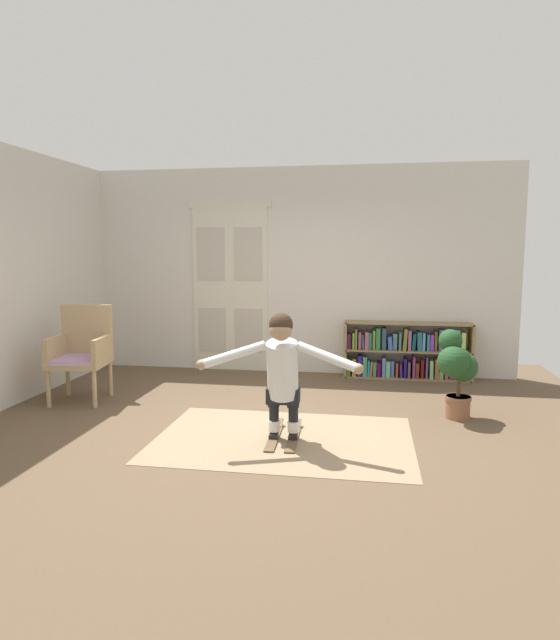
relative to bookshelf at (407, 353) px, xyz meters
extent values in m
plane|color=brown|center=(-1.52, -2.39, -0.35)|extent=(7.20, 7.20, 0.00)
cube|color=beige|center=(-1.52, 0.21, 1.10)|extent=(6.00, 0.10, 2.90)
cube|color=beige|center=(-4.52, -1.99, 1.10)|extent=(0.10, 6.00, 2.90)
cube|color=beige|center=(-2.79, 0.16, 0.82)|extent=(0.55, 0.04, 2.35)
cube|color=#B8AFA2|center=(-2.79, 0.14, 1.34)|extent=(0.41, 0.01, 0.76)
cube|color=#B8AFA2|center=(-2.79, 0.14, 0.23)|extent=(0.41, 0.01, 0.64)
cube|color=beige|center=(-2.24, 0.16, 0.82)|extent=(0.55, 0.04, 2.35)
cube|color=#B8AFA2|center=(-2.24, 0.14, 1.34)|extent=(0.41, 0.01, 0.76)
cube|color=#B8AFA2|center=(-2.24, 0.14, 0.23)|extent=(0.41, 0.01, 0.64)
cube|color=beige|center=(-2.52, 0.16, 2.05)|extent=(1.22, 0.04, 0.10)
cube|color=#927A5D|center=(-1.29, -2.65, -0.35)|extent=(2.36, 1.64, 0.01)
cube|color=olive|center=(-0.84, 0.00, 0.03)|extent=(0.04, 0.30, 0.77)
cube|color=olive|center=(0.84, 0.00, 0.03)|extent=(0.04, 0.30, 0.77)
cube|color=olive|center=(0.00, 0.00, -0.34)|extent=(1.67, 0.30, 0.02)
cube|color=olive|center=(0.00, 0.00, 0.03)|extent=(1.67, 0.30, 0.02)
cube|color=olive|center=(0.00, 0.00, 0.41)|extent=(1.67, 0.30, 0.02)
cube|color=#46681A|center=(-0.79, -0.01, -0.21)|extent=(0.05, 0.24, 0.24)
cube|color=#AB753B|center=(-0.71, -0.01, -0.22)|extent=(0.05, 0.17, 0.23)
cube|color=navy|center=(-0.64, 0.00, -0.19)|extent=(0.05, 0.20, 0.29)
cube|color=#4C9673|center=(-0.57, -0.01, -0.20)|extent=(0.06, 0.15, 0.27)
cube|color=teal|center=(-0.51, -0.02, -0.22)|extent=(0.03, 0.21, 0.22)
cube|color=#9E7862|center=(-0.48, 0.01, -0.23)|extent=(0.04, 0.20, 0.20)
cube|color=#4F7C3A|center=(-0.43, -0.01, -0.23)|extent=(0.05, 0.16, 0.20)
cube|color=#460C4C|center=(-0.38, 0.02, -0.23)|extent=(0.05, 0.23, 0.20)
cube|color=#586FA9|center=(-0.31, 0.01, -0.20)|extent=(0.05, 0.24, 0.27)
cube|color=#5CBA8C|center=(-0.25, -0.01, -0.22)|extent=(0.06, 0.16, 0.22)
cube|color=#4E5EB9|center=(-0.19, 0.00, -0.22)|extent=(0.04, 0.15, 0.22)
cube|color=#AE4239|center=(-0.13, -0.02, -0.23)|extent=(0.03, 0.17, 0.20)
cube|color=#402361|center=(-0.08, 0.00, -0.24)|extent=(0.04, 0.21, 0.19)
cube|color=#26198F|center=(-0.02, 0.00, -0.20)|extent=(0.03, 0.22, 0.27)
cube|color=brown|center=(0.03, -0.02, -0.22)|extent=(0.03, 0.22, 0.22)
cube|color=#742B61|center=(0.09, 0.00, -0.18)|extent=(0.03, 0.24, 0.30)
cube|color=maroon|center=(0.13, -0.02, -0.23)|extent=(0.04, 0.15, 0.20)
cube|color=#5D1010|center=(0.20, -0.01, -0.20)|extent=(0.04, 0.16, 0.26)
cube|color=#6B4670|center=(0.26, 0.01, -0.19)|extent=(0.03, 0.16, 0.29)
cube|color=#7BC187|center=(0.32, -0.01, -0.21)|extent=(0.05, 0.19, 0.25)
cube|color=brown|center=(0.39, -0.01, -0.20)|extent=(0.05, 0.24, 0.27)
cube|color=#609255|center=(0.45, -0.02, -0.19)|extent=(0.07, 0.20, 0.28)
cube|color=#BE5560|center=(0.52, 0.01, -0.19)|extent=(0.04, 0.14, 0.29)
cube|color=#871D79|center=(0.59, 0.01, -0.20)|extent=(0.06, 0.17, 0.26)
cube|color=#376352|center=(0.64, 0.01, -0.21)|extent=(0.07, 0.15, 0.26)
cube|color=#4E207C|center=(0.70, -0.01, -0.19)|extent=(0.06, 0.24, 0.29)
cube|color=#68CB80|center=(0.78, 0.00, -0.19)|extent=(0.06, 0.16, 0.29)
cube|color=#511D42|center=(-0.79, -0.01, 0.15)|extent=(0.05, 0.15, 0.21)
cube|color=olive|center=(-0.73, 0.02, 0.15)|extent=(0.03, 0.24, 0.22)
cube|color=#5D723C|center=(-0.69, 0.00, 0.18)|extent=(0.03, 0.21, 0.28)
cube|color=#8A435A|center=(-0.64, 0.00, 0.16)|extent=(0.04, 0.23, 0.24)
cube|color=slate|center=(-0.60, 0.00, 0.14)|extent=(0.05, 0.16, 0.20)
cube|color=#864F65|center=(-0.55, -0.01, 0.17)|extent=(0.05, 0.23, 0.25)
cube|color=#275E46|center=(-0.50, -0.01, 0.16)|extent=(0.03, 0.24, 0.23)
cube|color=olive|center=(-0.45, 0.01, 0.17)|extent=(0.03, 0.22, 0.26)
cube|color=#2B733A|center=(-0.40, -0.02, 0.19)|extent=(0.06, 0.15, 0.30)
cube|color=navy|center=(-0.32, 0.02, 0.19)|extent=(0.05, 0.21, 0.30)
cube|color=#3957A5|center=(-0.23, 0.01, 0.13)|extent=(0.07, 0.22, 0.19)
cube|color=slate|center=(-0.17, 0.02, 0.16)|extent=(0.05, 0.17, 0.22)
cube|color=#487672|center=(-0.10, -0.01, 0.17)|extent=(0.03, 0.15, 0.25)
cube|color=olive|center=(-0.04, -0.02, 0.19)|extent=(0.06, 0.19, 0.30)
cube|color=#875481|center=(0.02, 0.01, 0.18)|extent=(0.04, 0.21, 0.28)
cube|color=#0F5152|center=(0.08, 0.01, 0.16)|extent=(0.06, 0.17, 0.23)
cube|color=#25566B|center=(0.15, 0.01, 0.17)|extent=(0.07, 0.24, 0.26)
cube|color=#4D8ACC|center=(0.21, -0.01, 0.17)|extent=(0.03, 0.20, 0.25)
cube|color=#317577|center=(0.27, 0.01, 0.16)|extent=(0.04, 0.16, 0.22)
cube|color=purple|center=(0.32, 0.01, 0.15)|extent=(0.05, 0.16, 0.22)
cube|color=brown|center=(0.37, 0.02, 0.18)|extent=(0.03, 0.18, 0.27)
cube|color=#4E487F|center=(0.43, -0.01, 0.19)|extent=(0.06, 0.17, 0.30)
cube|color=slate|center=(0.50, 0.02, 0.18)|extent=(0.06, 0.21, 0.28)
cube|color=#4AD72D|center=(0.56, 0.01, 0.14)|extent=(0.03, 0.21, 0.19)
cube|color=#275B8D|center=(0.60, -0.02, 0.15)|extent=(0.03, 0.22, 0.22)
cube|color=#61B39D|center=(0.65, 0.00, 0.19)|extent=(0.06, 0.15, 0.30)
cube|color=#A7C256|center=(0.72, 0.00, 0.18)|extent=(0.05, 0.23, 0.27)
cylinder|color=tan|center=(-4.04, -2.06, -0.14)|extent=(0.06, 0.06, 0.42)
cylinder|color=tan|center=(-3.52, -1.99, -0.14)|extent=(0.06, 0.06, 0.42)
cylinder|color=tan|center=(-4.10, -1.55, -0.14)|extent=(0.06, 0.06, 0.42)
cylinder|color=tan|center=(-3.59, -1.48, -0.14)|extent=(0.06, 0.06, 0.42)
cube|color=tan|center=(-3.81, -1.77, 0.10)|extent=(0.67, 0.67, 0.06)
cube|color=#BD95C7|center=(-3.81, -1.77, 0.15)|extent=(0.61, 0.61, 0.04)
cube|color=tan|center=(-3.85, -1.50, 0.45)|extent=(0.60, 0.14, 0.60)
cube|color=tan|center=(-4.08, -1.81, 0.27)|extent=(0.13, 0.56, 0.28)
cube|color=tan|center=(-3.54, -1.74, 0.27)|extent=(0.13, 0.56, 0.28)
cylinder|color=brown|center=(0.41, -1.73, -0.24)|extent=(0.25, 0.25, 0.24)
cylinder|color=brown|center=(0.41, -1.73, -0.14)|extent=(0.27, 0.27, 0.04)
cylinder|color=#4C3823|center=(0.41, -1.73, 0.06)|extent=(0.04, 0.04, 0.36)
sphere|color=#1E4420|center=(0.44, -1.68, 0.18)|extent=(0.32, 0.32, 0.32)
sphere|color=#1E4420|center=(0.40, -1.78, 0.29)|extent=(0.21, 0.21, 0.21)
sphere|color=#1E4420|center=(0.31, -1.69, 0.46)|extent=(0.24, 0.24, 0.24)
sphere|color=#1E4420|center=(0.33, -1.83, 0.26)|extent=(0.32, 0.32, 0.32)
cube|color=brown|center=(-1.38, -2.66, -0.34)|extent=(0.12, 0.74, 0.01)
cube|color=brown|center=(-1.39, -2.32, -0.31)|extent=(0.09, 0.12, 0.06)
cube|color=black|center=(-1.38, -2.68, -0.31)|extent=(0.09, 0.12, 0.04)
cube|color=brown|center=(-1.20, -2.65, -0.34)|extent=(0.12, 0.74, 0.01)
cube|color=brown|center=(-1.21, -2.31, -0.31)|extent=(0.09, 0.12, 0.06)
cube|color=black|center=(-1.20, -2.67, -0.31)|extent=(0.09, 0.12, 0.04)
cylinder|color=white|center=(-1.38, -2.66, -0.23)|extent=(0.11, 0.11, 0.10)
cylinder|color=black|center=(-1.38, -2.66, -0.03)|extent=(0.09, 0.09, 0.30)
cylinder|color=black|center=(-1.38, -2.69, 0.07)|extent=(0.11, 0.11, 0.22)
cylinder|color=white|center=(-1.20, -2.65, -0.23)|extent=(0.11, 0.11, 0.10)
cylinder|color=black|center=(-1.20, -2.65, -0.03)|extent=(0.09, 0.09, 0.30)
cylinder|color=black|center=(-1.20, -2.68, 0.07)|extent=(0.11, 0.11, 0.22)
cube|color=black|center=(-1.29, -2.68, 0.07)|extent=(0.31, 0.19, 0.14)
cylinder|color=silver|center=(-1.28, -2.75, 0.33)|extent=(0.30, 0.41, 0.57)
sphere|color=#A07E60|center=(-1.28, -2.87, 0.71)|extent=(0.21, 0.21, 0.20)
sphere|color=#382619|center=(-1.28, -2.86, 0.75)|extent=(0.22, 0.22, 0.21)
cylinder|color=silver|center=(-1.69, -2.94, 0.49)|extent=(0.56, 0.32, 0.22)
sphere|color=#A07E60|center=(-1.94, -3.06, 0.41)|extent=(0.09, 0.09, 0.09)
cylinder|color=silver|center=(-0.87, -2.91, 0.49)|extent=(0.57, 0.28, 0.22)
sphere|color=#A07E60|center=(-0.61, -3.01, 0.41)|extent=(0.09, 0.09, 0.09)
camera|label=1|loc=(-0.54, -7.42, 1.38)|focal=30.27mm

